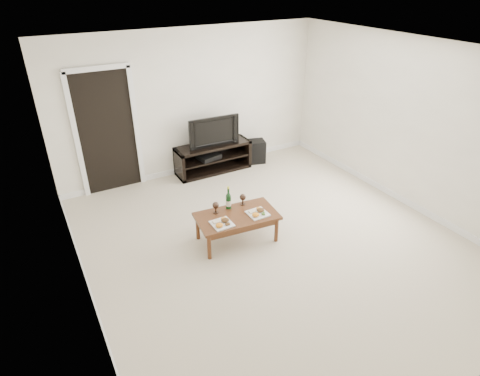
% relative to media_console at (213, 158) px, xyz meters
% --- Properties ---
extents(floor, '(5.50, 5.50, 0.00)m').
position_rel_media_console_xyz_m(floor, '(-0.26, -2.50, -0.28)').
color(floor, beige).
rests_on(floor, ground).
extents(back_wall, '(5.00, 0.04, 2.60)m').
position_rel_media_console_xyz_m(back_wall, '(-0.26, 0.27, 1.02)').
color(back_wall, white).
rests_on(back_wall, ground).
extents(ceiling, '(5.00, 5.50, 0.04)m').
position_rel_media_console_xyz_m(ceiling, '(-0.26, -2.50, 2.35)').
color(ceiling, white).
rests_on(ceiling, back_wall).
extents(doorway, '(0.90, 0.02, 2.05)m').
position_rel_media_console_xyz_m(doorway, '(-1.81, 0.24, 0.75)').
color(doorway, black).
rests_on(doorway, ground).
extents(media_console, '(1.43, 0.45, 0.55)m').
position_rel_media_console_xyz_m(media_console, '(0.00, 0.00, 0.00)').
color(media_console, black).
rests_on(media_console, ground).
extents(television, '(0.97, 0.17, 0.56)m').
position_rel_media_console_xyz_m(television, '(0.00, 0.00, 0.55)').
color(television, black).
rests_on(television, media_console).
extents(av_receiver, '(0.45, 0.37, 0.08)m').
position_rel_media_console_xyz_m(av_receiver, '(-0.10, -0.01, 0.05)').
color(av_receiver, black).
rests_on(av_receiver, media_console).
extents(subwoofer, '(0.37, 0.37, 0.45)m').
position_rel_media_console_xyz_m(subwoofer, '(0.94, -0.04, -0.05)').
color(subwoofer, black).
rests_on(subwoofer, ground).
extents(coffee_table, '(1.18, 0.73, 0.42)m').
position_rel_media_console_xyz_m(coffee_table, '(-0.69, -2.18, -0.07)').
color(coffee_table, '#592D18').
rests_on(coffee_table, ground).
extents(plate_left, '(0.27, 0.27, 0.07)m').
position_rel_media_console_xyz_m(plate_left, '(-0.98, -2.29, 0.18)').
color(plate_left, white).
rests_on(plate_left, coffee_table).
extents(plate_right, '(0.27, 0.27, 0.07)m').
position_rel_media_console_xyz_m(plate_right, '(-0.42, -2.30, 0.18)').
color(plate_right, white).
rests_on(plate_right, coffee_table).
extents(wine_bottle, '(0.07, 0.07, 0.35)m').
position_rel_media_console_xyz_m(wine_bottle, '(-0.70, -1.96, 0.32)').
color(wine_bottle, '#0E3413').
rests_on(wine_bottle, coffee_table).
extents(goblet_left, '(0.09, 0.09, 0.17)m').
position_rel_media_console_xyz_m(goblet_left, '(-0.92, -1.98, 0.23)').
color(goblet_left, '#38271E').
rests_on(goblet_left, coffee_table).
extents(goblet_right, '(0.09, 0.09, 0.17)m').
position_rel_media_console_xyz_m(goblet_right, '(-0.47, -1.97, 0.23)').
color(goblet_right, '#38271E').
rests_on(goblet_right, coffee_table).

